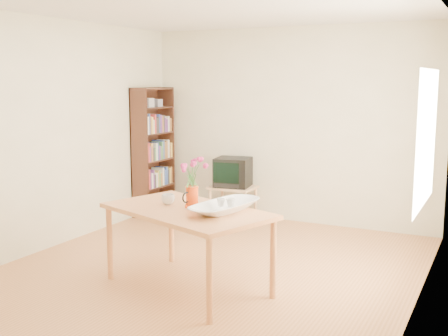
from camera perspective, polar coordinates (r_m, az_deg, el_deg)
The scene contains 11 objects.
room at distance 5.51m, azimuth -1.11°, elevation 2.65°, with size 4.50×4.50×4.50m.
table at distance 5.12m, azimuth -3.76°, elevation -4.96°, with size 1.74×1.33×0.75m.
tv_stand at distance 7.72m, azimuth 0.91°, elevation -2.41°, with size 0.60×0.45×0.46m.
bookshelf at distance 8.02m, azimuth -7.18°, elevation 1.24°, with size 0.28×0.70×1.80m.
pitcher at distance 5.15m, azimuth -3.26°, elevation -3.02°, with size 0.13×0.21×0.20m.
flowers at distance 5.10m, azimuth -3.29°, elevation -0.20°, with size 0.23×0.23×0.32m, color #E03481, non-canonical shape.
mug at distance 5.29m, azimuth -5.69°, elevation -3.18°, with size 0.12×0.12×0.10m, color white.
bowl at distance 4.94m, azimuth 0.09°, elevation -1.68°, with size 0.52×0.52×0.49m, color white.
teacup_a at distance 4.97m, azimuth -0.32°, elevation -2.22°, with size 0.06×0.06×0.06m, color white.
teacup_b at distance 4.95m, azimuth 0.66°, elevation -2.24°, with size 0.07×0.07×0.06m, color white.
television at distance 7.68m, azimuth 0.96°, elevation -0.37°, with size 0.52×0.49×0.40m.
Camera 1 is at (2.58, -4.85, 1.91)m, focal length 45.00 mm.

